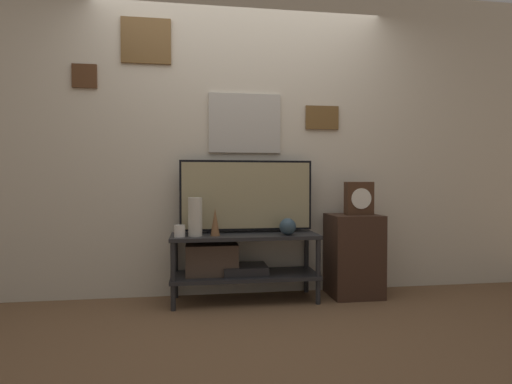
{
  "coord_description": "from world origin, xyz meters",
  "views": [
    {
      "loc": [
        -0.38,
        -3.01,
        0.99
      ],
      "look_at": [
        0.09,
        0.25,
        0.9
      ],
      "focal_mm": 28.0,
      "sensor_mm": 36.0,
      "label": 1
    }
  ],
  "objects_px": {
    "television": "(247,196)",
    "candle_jar": "(180,231)",
    "vase_round_glass": "(288,227)",
    "vase_slim_bronze": "(215,222)",
    "mantel_clock": "(359,198)",
    "vase_tall_ceramic": "(195,217)"
  },
  "relations": [
    {
      "from": "television",
      "to": "candle_jar",
      "type": "height_order",
      "value": "television"
    },
    {
      "from": "vase_round_glass",
      "to": "vase_slim_bronze",
      "type": "relative_size",
      "value": 0.62
    },
    {
      "from": "vase_slim_bronze",
      "to": "mantel_clock",
      "type": "bearing_deg",
      "value": 2.98
    },
    {
      "from": "vase_tall_ceramic",
      "to": "candle_jar",
      "type": "relative_size",
      "value": 3.27
    },
    {
      "from": "mantel_clock",
      "to": "vase_tall_ceramic",
      "type": "bearing_deg",
      "value": -177.38
    },
    {
      "from": "candle_jar",
      "to": "vase_round_glass",
      "type": "bearing_deg",
      "value": -0.79
    },
    {
      "from": "vase_tall_ceramic",
      "to": "candle_jar",
      "type": "height_order",
      "value": "vase_tall_ceramic"
    },
    {
      "from": "television",
      "to": "mantel_clock",
      "type": "xyz_separation_m",
      "value": [
        0.96,
        -0.1,
        -0.03
      ]
    },
    {
      "from": "television",
      "to": "candle_jar",
      "type": "xyz_separation_m",
      "value": [
        -0.55,
        -0.18,
        -0.27
      ]
    },
    {
      "from": "vase_tall_ceramic",
      "to": "mantel_clock",
      "type": "bearing_deg",
      "value": 2.62
    },
    {
      "from": "television",
      "to": "vase_slim_bronze",
      "type": "bearing_deg",
      "value": -149.46
    },
    {
      "from": "television",
      "to": "vase_round_glass",
      "type": "bearing_deg",
      "value": -32.2
    },
    {
      "from": "television",
      "to": "vase_tall_ceramic",
      "type": "distance_m",
      "value": 0.49
    },
    {
      "from": "television",
      "to": "vase_round_glass",
      "type": "xyz_separation_m",
      "value": [
        0.31,
        -0.2,
        -0.25
      ]
    },
    {
      "from": "vase_round_glass",
      "to": "candle_jar",
      "type": "bearing_deg",
      "value": 179.21
    },
    {
      "from": "vase_slim_bronze",
      "to": "candle_jar",
      "type": "height_order",
      "value": "vase_slim_bronze"
    },
    {
      "from": "candle_jar",
      "to": "television",
      "type": "bearing_deg",
      "value": 18.52
    },
    {
      "from": "mantel_clock",
      "to": "vase_slim_bronze",
      "type": "bearing_deg",
      "value": -177.02
    },
    {
      "from": "vase_slim_bronze",
      "to": "mantel_clock",
      "type": "height_order",
      "value": "mantel_clock"
    },
    {
      "from": "vase_slim_bronze",
      "to": "television",
      "type": "bearing_deg",
      "value": 30.54
    },
    {
      "from": "television",
      "to": "vase_tall_ceramic",
      "type": "height_order",
      "value": "television"
    },
    {
      "from": "vase_round_glass",
      "to": "vase_tall_ceramic",
      "type": "relative_size",
      "value": 0.44
    }
  ]
}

